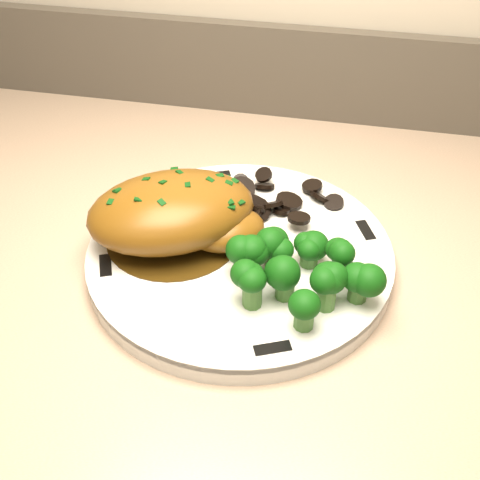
# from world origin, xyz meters

# --- Properties ---
(plate) EXTENTS (0.34, 0.34, 0.02)m
(plate) POSITION_xyz_m (-0.10, 1.68, 0.92)
(plate) COLOR silver
(plate) RESTS_ON counter
(rim_accent_0) EXTENTS (0.02, 0.03, 0.00)m
(rim_accent_0) POSITION_xyz_m (0.02, 1.73, 0.93)
(rim_accent_0) COLOR black
(rim_accent_0) RESTS_ON plate
(rim_accent_1) EXTENTS (0.03, 0.02, 0.00)m
(rim_accent_1) POSITION_xyz_m (-0.15, 1.79, 0.93)
(rim_accent_1) COLOR black
(rim_accent_1) RESTS_ON plate
(rim_accent_2) EXTENTS (0.02, 0.03, 0.00)m
(rim_accent_2) POSITION_xyz_m (-0.22, 1.62, 0.93)
(rim_accent_2) COLOR black
(rim_accent_2) RESTS_ON plate
(rim_accent_3) EXTENTS (0.03, 0.02, 0.00)m
(rim_accent_3) POSITION_xyz_m (-0.05, 1.56, 0.93)
(rim_accent_3) COLOR black
(rim_accent_3) RESTS_ON plate
(gravy_pool) EXTENTS (0.13, 0.13, 0.00)m
(gravy_pool) POSITION_xyz_m (-0.17, 1.68, 0.93)
(gravy_pool) COLOR #38250A
(gravy_pool) RESTS_ON plate
(chicken_breast) EXTENTS (0.20, 0.17, 0.06)m
(chicken_breast) POSITION_xyz_m (-0.16, 1.68, 0.96)
(chicken_breast) COLOR brown
(chicken_breast) RESTS_ON plate
(mushroom_pile) EXTENTS (0.11, 0.08, 0.03)m
(mushroom_pile) POSITION_xyz_m (-0.07, 1.75, 0.94)
(mushroom_pile) COLOR black
(mushroom_pile) RESTS_ON plate
(broccoli_florets) EXTENTS (0.12, 0.10, 0.04)m
(broccoli_florets) POSITION_xyz_m (-0.04, 1.63, 0.96)
(broccoli_florets) COLOR #467832
(broccoli_florets) RESTS_ON plate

